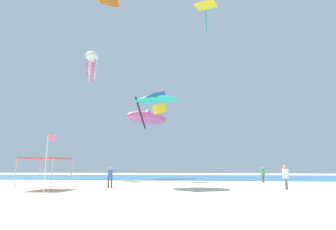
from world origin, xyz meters
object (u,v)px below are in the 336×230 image
(kite_parafoil_orange, at_px, (108,0))
(kite_diamond_yellow, at_px, (206,7))
(kite_delta_teal, at_px, (156,97))
(canopy_tent, at_px, (46,160))
(kite_inflatable_pink, at_px, (147,118))
(person_leftmost, at_px, (286,175))
(kite_octopus_white, at_px, (92,58))
(kite_box_blue, at_px, (159,103))
(banner_flag, at_px, (47,158))
(person_near_tent, at_px, (110,176))
(person_central, at_px, (263,174))

(kite_parafoil_orange, bearing_deg, kite_diamond_yellow, 113.02)
(kite_delta_teal, bearing_deg, canopy_tent, -120.04)
(canopy_tent, bearing_deg, kite_inflatable_pink, 80.46)
(person_leftmost, height_order, kite_octopus_white, kite_octopus_white)
(kite_parafoil_orange, bearing_deg, canopy_tent, 21.76)
(person_leftmost, bearing_deg, kite_inflatable_pink, -117.30)
(kite_box_blue, bearing_deg, kite_parafoil_orange, -106.03)
(banner_flag, bearing_deg, canopy_tent, 120.28)
(canopy_tent, height_order, kite_octopus_white, kite_octopus_white)
(canopy_tent, bearing_deg, person_leftmost, 4.82)
(kite_inflatable_pink, bearing_deg, person_near_tent, -127.48)
(person_near_tent, distance_m, kite_inflatable_pink, 21.41)
(kite_inflatable_pink, bearing_deg, person_central, -78.22)
(kite_octopus_white, relative_size, kite_parafoil_orange, 1.22)
(canopy_tent, distance_m, kite_diamond_yellow, 26.80)
(person_central, xyz_separation_m, kite_box_blue, (-11.64, 4.88, 8.94))
(kite_delta_teal, bearing_deg, kite_parafoil_orange, 162.54)
(kite_inflatable_pink, relative_size, kite_delta_teal, 1.22)
(person_leftmost, distance_m, kite_box_blue, 19.78)
(person_central, distance_m, kite_diamond_yellow, 21.83)
(banner_flag, height_order, kite_diamond_yellow, kite_diamond_yellow)
(banner_flag, distance_m, kite_box_blue, 20.21)
(banner_flag, height_order, kite_delta_teal, kite_delta_teal)
(kite_parafoil_orange, height_order, kite_diamond_yellow, kite_parafoil_orange)
(canopy_tent, distance_m, kite_parafoil_orange, 24.67)
(kite_inflatable_pink, distance_m, kite_parafoil_orange, 17.53)
(person_central, relative_size, kite_inflatable_pink, 0.23)
(person_leftmost, relative_size, kite_diamond_yellow, 0.47)
(canopy_tent, relative_size, kite_inflatable_pink, 0.44)
(person_central, xyz_separation_m, kite_parafoil_orange, (-18.22, 2.20, 22.56))
(kite_diamond_yellow, height_order, kite_box_blue, kite_diamond_yellow)
(person_central, distance_m, kite_inflatable_pink, 20.22)
(kite_diamond_yellow, bearing_deg, kite_box_blue, 176.46)
(person_leftmost, distance_m, kite_inflatable_pink, 25.97)
(canopy_tent, xyz_separation_m, banner_flag, (1.78, -3.04, 0.05))
(canopy_tent, distance_m, banner_flag, 3.52)
(kite_inflatable_pink, height_order, kite_parafoil_orange, kite_parafoil_orange)
(kite_delta_teal, xyz_separation_m, kite_box_blue, (-1.09, 10.00, 1.72))
(person_leftmost, distance_m, person_central, 8.68)
(kite_inflatable_pink, height_order, kite_box_blue, kite_box_blue)
(person_near_tent, bearing_deg, kite_delta_teal, 175.67)
(banner_flag, relative_size, kite_delta_teal, 0.64)
(kite_octopus_white, bearing_deg, kite_diamond_yellow, -176.54)
(person_near_tent, height_order, person_leftmost, person_leftmost)
(person_central, bearing_deg, kite_box_blue, 67.58)
(person_near_tent, relative_size, kite_parafoil_orange, 0.39)
(person_central, height_order, kite_octopus_white, kite_octopus_white)
(kite_octopus_white, height_order, kite_box_blue, kite_octopus_white)
(canopy_tent, height_order, person_near_tent, canopy_tent)
(person_near_tent, relative_size, kite_box_blue, 0.52)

